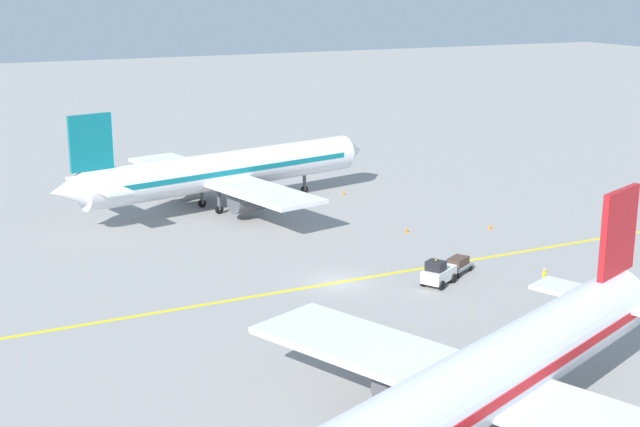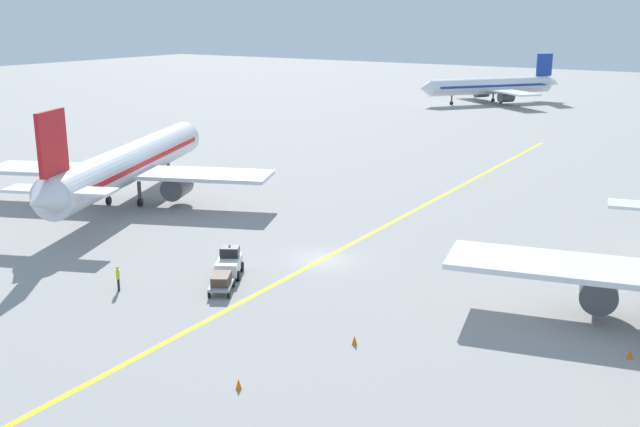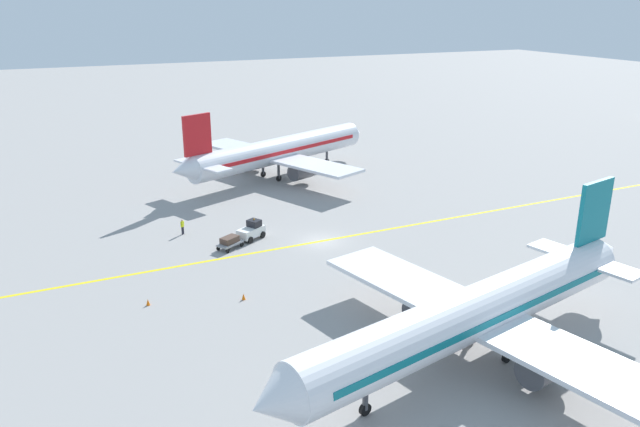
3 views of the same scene
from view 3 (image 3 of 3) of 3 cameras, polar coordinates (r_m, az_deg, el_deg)
name	(u,v)px [view 3 (image 3 of 3)]	position (r m, az deg, el deg)	size (l,w,h in m)	color
ground_plane	(321,241)	(64.80, 0.13, -2.54)	(400.00, 400.00, 0.00)	gray
apron_yellow_centreline	(321,241)	(64.80, 0.13, -2.54)	(0.40, 120.00, 0.01)	yellow
airplane_at_gate	(278,151)	(87.72, -3.82, 5.71)	(27.83, 33.90, 10.60)	silver
airplane_adjacent_stand	(477,312)	(44.05, 14.20, -8.72)	(28.45, 35.20, 10.60)	white
baggage_tug_white	(252,231)	(65.52, -6.28, -1.56)	(2.85, 3.35, 2.11)	white
baggage_cart_trailing	(230,241)	(63.32, -8.24, -2.53)	(2.52, 2.95, 1.24)	gray
ground_crew_worker	(182,226)	(67.96, -12.47, -1.14)	(0.45, 0.43, 1.68)	#23232D
traffic_cone_near_nose	(298,404)	(39.93, -2.07, -17.05)	(0.32, 0.32, 0.55)	orange
traffic_cone_mid_apron	(392,358)	(44.54, 6.59, -12.98)	(0.32, 0.32, 0.55)	orange
traffic_cone_by_wingtip	(148,302)	(53.47, -15.45, -7.82)	(0.32, 0.32, 0.55)	orange
traffic_cone_far_edge	(244,297)	(52.87, -7.01, -7.55)	(0.32, 0.32, 0.55)	orange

